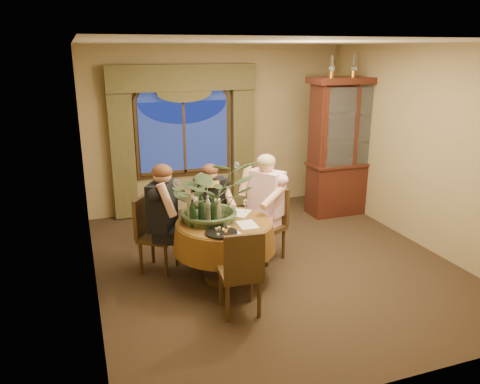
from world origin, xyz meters
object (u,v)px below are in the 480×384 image
object	(u,v)px
dining_table	(225,250)
oil_lamp_right	(375,66)
chair_back_right	(210,221)
wine_bottle_2	(193,214)
stoneware_vase	(216,209)
olive_bowl	(228,220)
wine_bottle_5	(190,209)
wine_bottle_3	(201,206)
person_back	(163,221)
person_scarf	(210,210)
china_cabinet	(348,147)
person_pink	(266,206)
oil_lamp_left	(332,66)
chair_back	(158,235)
wine_bottle_0	(213,212)
wine_bottle_4	(201,212)
oil_lamp_center	(354,66)
chair_right	(266,225)
chair_front_left	(240,271)
centerpiece_plant	(212,167)

from	to	relation	value
dining_table	oil_lamp_right	size ratio (longest dim) A/B	3.66
dining_table	chair_back_right	xyz separation A→B (m)	(0.04, 0.79, 0.10)
chair_back_right	wine_bottle_2	distance (m)	1.04
stoneware_vase	olive_bowl	world-z (taller)	stoneware_vase
olive_bowl	wine_bottle_5	xyz separation A→B (m)	(-0.41, 0.16, 0.14)
oil_lamp_right	wine_bottle_3	bearing A→B (deg)	-155.80
wine_bottle_5	person_back	bearing A→B (deg)	137.47
person_scarf	stoneware_vase	distance (m)	0.69
wine_bottle_2	dining_table	bearing A→B (deg)	7.78
china_cabinet	person_pink	world-z (taller)	china_cabinet
oil_lamp_left	chair_back	size ratio (longest dim) A/B	0.35
oil_lamp_left	wine_bottle_0	bearing A→B (deg)	-144.80
chair_back	wine_bottle_2	xyz separation A→B (m)	(0.32, -0.55, 0.44)
wine_bottle_4	wine_bottle_5	xyz separation A→B (m)	(-0.10, 0.13, 0.00)
person_back	stoneware_vase	xyz separation A→B (m)	(0.61, -0.26, 0.16)
person_pink	wine_bottle_0	bearing A→B (deg)	88.61
oil_lamp_left	oil_lamp_center	size ratio (longest dim) A/B	1.00
person_back	person_scarf	size ratio (longest dim) A/B	1.11
chair_right	olive_bowl	world-z (taller)	chair_right
oil_lamp_right	olive_bowl	bearing A→B (deg)	-150.90
chair_right	oil_lamp_center	bearing A→B (deg)	-84.65
person_pink	stoneware_vase	world-z (taller)	person_pink
china_cabinet	stoneware_vase	world-z (taller)	china_cabinet
olive_bowl	wine_bottle_0	world-z (taller)	wine_bottle_0
chair_back	wine_bottle_0	size ratio (longest dim) A/B	2.91
chair_front_left	person_scarf	bearing A→B (deg)	91.21
person_scarf	centerpiece_plant	xyz separation A→B (m)	(-0.15, -0.63, 0.75)
olive_bowl	wine_bottle_2	size ratio (longest dim) A/B	0.49
stoneware_vase	person_back	bearing A→B (deg)	156.77
person_pink	wine_bottle_5	world-z (taller)	person_pink
dining_table	wine_bottle_0	xyz separation A→B (m)	(-0.15, -0.06, 0.54)
wine_bottle_4	china_cabinet	bearing A→B (deg)	29.42
wine_bottle_3	wine_bottle_5	xyz separation A→B (m)	(-0.15, -0.06, 0.00)
person_pink	oil_lamp_center	bearing A→B (deg)	-89.37
centerpiece_plant	wine_bottle_3	world-z (taller)	centerpiece_plant
china_cabinet	oil_lamp_right	xyz separation A→B (m)	(0.40, 0.00, 1.32)
oil_lamp_center	stoneware_vase	size ratio (longest dim) A/B	1.33
wine_bottle_2	wine_bottle_3	world-z (taller)	same
dining_table	chair_back	bearing A→B (deg)	145.14
wine_bottle_4	person_back	bearing A→B (deg)	134.81
stoneware_vase	centerpiece_plant	xyz separation A→B (m)	(-0.04, 0.02, 0.52)
china_cabinet	olive_bowl	xyz separation A→B (m)	(-2.69, -1.72, -0.37)
china_cabinet	oil_lamp_center	size ratio (longest dim) A/B	6.74
person_scarf	wine_bottle_0	xyz separation A→B (m)	(-0.19, -0.82, 0.27)
person_pink	wine_bottle_2	size ratio (longest dim) A/B	4.35
oil_lamp_center	dining_table	bearing A→B (deg)	-148.28
chair_front_left	stoneware_vase	world-z (taller)	stoneware_vase
chair_back_right	chair_back	xyz separation A→B (m)	(-0.76, -0.29, 0.00)
chair_back_right	wine_bottle_2	xyz separation A→B (m)	(-0.44, -0.84, 0.44)
chair_back_right	stoneware_vase	distance (m)	0.79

